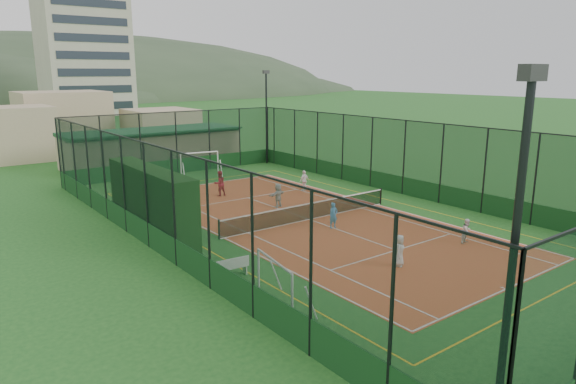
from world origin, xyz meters
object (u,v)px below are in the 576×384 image
(futsal_goal_near, at_px, (274,285))
(child_near_right, at_px, (467,231))
(white_bench, at_px, (230,267))
(child_far_back, at_px, (278,195))
(floodlight_sw, at_px, (510,282))
(child_far_left, at_px, (180,191))
(child_near_mid, at_px, (333,215))
(child_near_left, at_px, (399,250))
(apartment_tower, at_px, (83,34))
(child_far_right, at_px, (304,181))
(futsal_goal_far, at_px, (200,165))
(coach, at_px, (220,183))
(clubhouse, at_px, (153,147))
(floodlight_ne, at_px, (266,118))

(futsal_goal_near, height_order, child_near_right, futsal_goal_near)
(white_bench, bearing_deg, child_near_right, -11.34)
(white_bench, distance_m, child_far_back, 11.18)
(floodlight_sw, bearing_deg, child_far_left, 79.19)
(futsal_goal_near, relative_size, child_near_mid, 2.01)
(child_near_left, distance_m, child_near_mid, 5.98)
(apartment_tower, height_order, child_far_left, apartment_tower)
(child_near_mid, distance_m, child_far_right, 8.87)
(child_near_mid, xyz_separation_m, child_far_back, (0.20, 5.29, 0.05))
(futsal_goal_near, xyz_separation_m, futsal_goal_far, (8.65, 22.15, 0.10))
(floodlight_sw, bearing_deg, futsal_goal_near, 86.42)
(child_near_left, distance_m, child_far_left, 16.52)
(white_bench, bearing_deg, child_near_mid, 22.39)
(futsal_goal_far, xyz_separation_m, child_near_left, (-2.04, -22.04, -0.29))
(apartment_tower, distance_m, white_bench, 89.89)
(floodlight_sw, xyz_separation_m, apartment_tower, (20.60, 98.60, 10.88))
(child_near_mid, height_order, child_far_left, child_near_mid)
(futsal_goal_near, distance_m, coach, 17.34)
(clubhouse, distance_m, futsal_goal_near, 30.96)
(clubhouse, xyz_separation_m, child_near_mid, (0.02, -23.98, -0.88))
(futsal_goal_near, bearing_deg, child_far_back, -26.64)
(child_near_left, bearing_deg, futsal_goal_near, 147.66)
(child_near_left, xyz_separation_m, child_far_left, (-2.35, 16.36, -0.08))
(futsal_goal_far, relative_size, child_far_back, 2.10)
(child_near_mid, height_order, child_near_right, child_near_mid)
(futsal_goal_far, distance_m, child_near_right, 22.19)
(child_near_right, xyz_separation_m, child_far_left, (-7.29, 16.31, 0.01))
(child_far_left, bearing_deg, clubhouse, -110.49)
(futsal_goal_near, distance_m, child_near_mid, 10.01)
(floodlight_ne, distance_m, child_near_right, 25.10)
(floodlight_ne, bearing_deg, child_far_back, -122.22)
(coach, bearing_deg, child_near_right, 105.65)
(child_far_right, bearing_deg, white_bench, 33.21)
(child_near_mid, distance_m, child_far_left, 11.23)
(clubhouse, relative_size, futsal_goal_far, 4.93)
(clubhouse, xyz_separation_m, futsal_goal_near, (-8.05, -29.89, -0.68))
(white_bench, xyz_separation_m, child_far_back, (8.03, 7.77, 0.32))
(child_near_mid, height_order, child_far_back, child_far_back)
(floodlight_sw, distance_m, floodlight_ne, 37.39)
(apartment_tower, bearing_deg, futsal_goal_far, -99.55)
(floodlight_sw, height_order, child_near_left, floodlight_sw)
(apartment_tower, distance_m, futsal_goal_far, 70.10)
(apartment_tower, height_order, futsal_goal_far, apartment_tower)
(floodlight_sw, relative_size, futsal_goal_near, 2.99)
(child_far_left, bearing_deg, child_near_mid, 105.17)
(clubhouse, xyz_separation_m, child_near_right, (3.50, -29.73, -0.96))
(floodlight_sw, height_order, futsal_goal_near, floodlight_sw)
(child_far_back, bearing_deg, coach, -89.82)
(clubhouse, bearing_deg, child_far_back, -89.30)
(child_far_left, distance_m, coach, 2.68)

